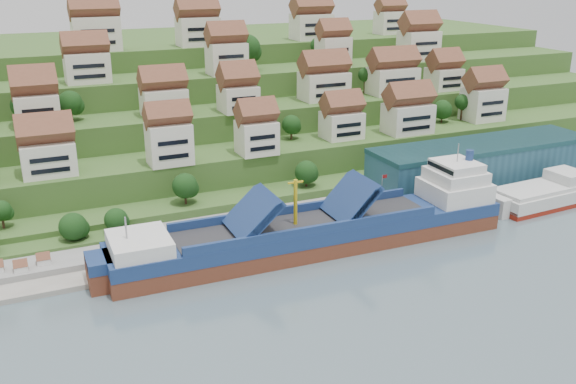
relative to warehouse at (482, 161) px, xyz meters
name	(u,v)px	position (x,y,z in m)	size (l,w,h in m)	color
ground	(331,248)	(-52.00, -17.00, -7.20)	(300.00, 300.00, 0.00)	slate
quay	(376,205)	(-32.00, -2.00, -6.10)	(180.00, 14.00, 2.20)	gray
pebble_beach	(22,274)	(-110.00, -5.00, -6.70)	(45.00, 20.00, 1.00)	gray
hillside	(188,102)	(-52.00, 86.55, 3.46)	(260.00, 128.00, 31.00)	#2D4C1E
hillside_village	(231,81)	(-51.23, 43.64, 17.28)	(156.60, 65.57, 29.53)	silver
hillside_trees	(219,115)	(-59.27, 31.00, 11.18)	(142.14, 62.59, 32.52)	#193F15
warehouse	(482,161)	(0.00, 0.00, 0.00)	(60.00, 15.00, 10.00)	#224B5E
flagpole	(382,189)	(-33.89, -7.00, -0.32)	(1.28, 0.16, 8.00)	gray
beach_huts	(9,271)	(-112.00, -6.25, -5.10)	(14.40, 3.70, 2.20)	white
cargo_ship	(325,231)	(-52.89, -15.93, -3.76)	(82.45, 14.48, 18.29)	brown
second_ship	(546,195)	(6.72, -15.85, -4.76)	(28.49, 12.03, 8.09)	maroon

